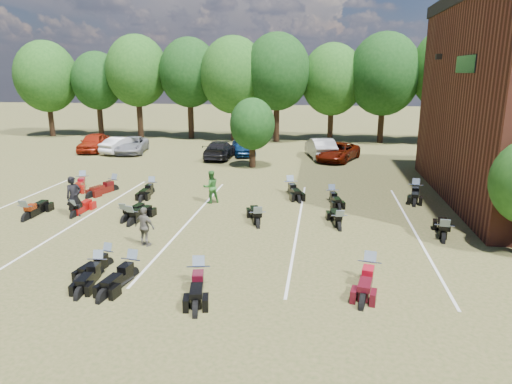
% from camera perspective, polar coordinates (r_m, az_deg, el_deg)
% --- Properties ---
extents(ground, '(160.00, 160.00, 0.00)m').
position_cam_1_polar(ground, '(17.96, -1.68, -6.94)').
color(ground, brown).
rests_on(ground, ground).
extents(car_0, '(2.55, 4.84, 1.57)m').
position_cam_1_polar(car_0, '(41.89, -19.61, 5.86)').
color(car_0, maroon).
rests_on(car_0, ground).
extents(car_1, '(2.79, 4.47, 1.39)m').
position_cam_1_polar(car_1, '(40.27, -16.28, 5.67)').
color(car_1, '#B4B3B8').
rests_on(car_1, ground).
extents(car_2, '(3.16, 5.19, 1.34)m').
position_cam_1_polar(car_2, '(40.16, -15.27, 5.68)').
color(car_2, gray).
rests_on(car_2, ground).
extents(car_3, '(1.96, 4.78, 1.39)m').
position_cam_1_polar(car_3, '(36.44, -4.53, 5.31)').
color(car_3, black).
rests_on(car_3, ground).
extents(car_4, '(2.82, 4.51, 1.43)m').
position_cam_1_polar(car_4, '(37.79, -1.61, 5.72)').
color(car_4, navy).
rests_on(car_4, ground).
extents(car_5, '(2.75, 5.12, 1.60)m').
position_cam_1_polar(car_5, '(36.90, 8.07, 5.50)').
color(car_5, '#A1A19D').
rests_on(car_5, ground).
extents(car_6, '(3.90, 5.41, 1.37)m').
position_cam_1_polar(car_6, '(35.94, 10.22, 4.97)').
color(car_6, '#571104').
rests_on(car_6, ground).
extents(car_7, '(3.71, 5.27, 1.42)m').
position_cam_1_polar(car_7, '(36.96, 22.03, 4.44)').
color(car_7, '#3D3D43').
rests_on(car_7, ground).
extents(person_black, '(0.82, 0.84, 1.95)m').
position_cam_1_polar(person_black, '(23.06, -21.82, -0.55)').
color(person_black, black).
rests_on(person_black, ground).
extents(person_green, '(1.06, 1.01, 1.73)m').
position_cam_1_polar(person_green, '(23.84, -5.67, 0.66)').
color(person_green, '#2B6827').
rests_on(person_green, ground).
extents(person_grey, '(1.00, 0.67, 1.58)m').
position_cam_1_polar(person_grey, '(18.36, -13.74, -4.25)').
color(person_grey, '#625D54').
rests_on(person_grey, ground).
extents(motorcycle_2, '(0.88, 2.20, 1.20)m').
position_cam_1_polar(motorcycle_2, '(16.51, -19.05, -9.80)').
color(motorcycle_2, black).
rests_on(motorcycle_2, ground).
extents(motorcycle_3, '(0.98, 2.11, 1.13)m').
position_cam_1_polar(motorcycle_3, '(17.20, -18.07, -8.72)').
color(motorcycle_3, black).
rests_on(motorcycle_3, ground).
extents(motorcycle_4, '(1.03, 2.39, 1.29)m').
position_cam_1_polar(motorcycle_4, '(16.07, -15.20, -10.18)').
color(motorcycle_4, black).
rests_on(motorcycle_4, ground).
extents(motorcycle_5, '(1.25, 2.52, 1.35)m').
position_cam_1_polar(motorcycle_5, '(15.06, -7.12, -11.52)').
color(motorcycle_5, black).
rests_on(motorcycle_5, ground).
extents(motorcycle_6, '(1.24, 2.56, 1.37)m').
position_cam_1_polar(motorcycle_6, '(15.70, 13.87, -10.72)').
color(motorcycle_6, '#450913').
rests_on(motorcycle_6, ground).
extents(motorcycle_7, '(0.70, 2.19, 1.22)m').
position_cam_1_polar(motorcycle_7, '(23.26, -21.77, -2.92)').
color(motorcycle_7, '#950C0A').
rests_on(motorcycle_7, ground).
extents(motorcycle_8, '(0.86, 2.46, 1.36)m').
position_cam_1_polar(motorcycle_8, '(23.68, -26.74, -3.15)').
color(motorcycle_8, black).
rests_on(motorcycle_8, ground).
extents(motorcycle_9, '(1.03, 2.33, 1.25)m').
position_cam_1_polar(motorcycle_9, '(21.79, -16.04, -3.58)').
color(motorcycle_9, black).
rests_on(motorcycle_9, ground).
extents(motorcycle_10, '(1.07, 2.40, 1.29)m').
position_cam_1_polar(motorcycle_10, '(21.25, -15.26, -3.99)').
color(motorcycle_10, black).
rests_on(motorcycle_10, ground).
extents(motorcycle_11, '(1.33, 2.50, 1.33)m').
position_cam_1_polar(motorcycle_11, '(20.30, 0.19, -4.33)').
color(motorcycle_11, black).
rests_on(motorcycle_11, ground).
extents(motorcycle_12, '(1.05, 2.34, 1.26)m').
position_cam_1_polar(motorcycle_12, '(20.29, 10.31, -4.60)').
color(motorcycle_12, black).
rests_on(motorcycle_12, ground).
extents(motorcycle_13, '(1.20, 2.53, 1.36)m').
position_cam_1_polar(motorcycle_13, '(20.09, 22.32, -5.70)').
color(motorcycle_13, black).
rests_on(motorcycle_13, ground).
extents(motorcycle_14, '(1.54, 2.53, 1.34)m').
position_cam_1_polar(motorcycle_14, '(27.66, -17.33, 0.18)').
color(motorcycle_14, '#510F0B').
rests_on(motorcycle_14, ground).
extents(motorcycle_15, '(1.48, 2.53, 1.34)m').
position_cam_1_polar(motorcycle_15, '(29.13, -20.77, 0.60)').
color(motorcycle_15, maroon).
rests_on(motorcycle_15, ground).
extents(motorcycle_16, '(0.84, 2.36, 1.30)m').
position_cam_1_polar(motorcycle_16, '(26.52, -12.90, -0.13)').
color(motorcycle_16, black).
rests_on(motorcycle_16, ground).
extents(motorcycle_18, '(1.54, 2.64, 1.41)m').
position_cam_1_polar(motorcycle_18, '(25.88, 4.31, -0.16)').
color(motorcycle_18, black).
rests_on(motorcycle_18, ground).
extents(motorcycle_19, '(1.14, 2.30, 1.23)m').
position_cam_1_polar(motorcycle_19, '(24.59, 9.44, -1.12)').
color(motorcycle_19, black).
rests_on(motorcycle_19, ground).
extents(motorcycle_20, '(1.27, 2.61, 1.39)m').
position_cam_1_polar(motorcycle_20, '(26.55, 19.23, -0.57)').
color(motorcycle_20, black).
rests_on(motorcycle_20, ground).
extents(tree_line, '(56.00, 6.00, 9.79)m').
position_cam_1_polar(tree_line, '(45.61, 3.48, 14.31)').
color(tree_line, black).
rests_on(tree_line, ground).
extents(young_tree_midfield, '(3.20, 3.20, 4.70)m').
position_cam_1_polar(young_tree_midfield, '(32.51, -0.46, 8.48)').
color(young_tree_midfield, black).
rests_on(young_tree_midfield, ground).
extents(parking_lines, '(20.10, 14.00, 0.01)m').
position_cam_1_polar(parking_lines, '(21.37, -8.24, -3.48)').
color(parking_lines, silver).
rests_on(parking_lines, ground).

